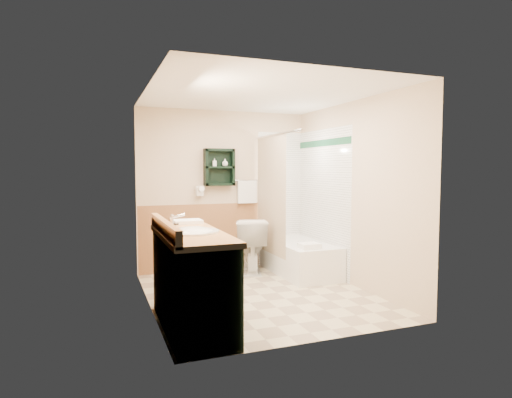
# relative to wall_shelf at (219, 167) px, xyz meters

# --- Properties ---
(floor) EXTENTS (3.00, 3.00, 0.00)m
(floor) POSITION_rel_wall_shelf_xyz_m (0.10, -1.41, -1.55)
(floor) COLOR beige
(floor) RESTS_ON ground
(back_wall) EXTENTS (2.60, 0.04, 2.40)m
(back_wall) POSITION_rel_wall_shelf_xyz_m (0.10, 0.11, -0.35)
(back_wall) COLOR beige
(back_wall) RESTS_ON ground
(left_wall) EXTENTS (0.04, 3.00, 2.40)m
(left_wall) POSITION_rel_wall_shelf_xyz_m (-1.22, -1.41, -0.35)
(left_wall) COLOR beige
(left_wall) RESTS_ON ground
(right_wall) EXTENTS (0.04, 3.00, 2.40)m
(right_wall) POSITION_rel_wall_shelf_xyz_m (1.42, -1.41, -0.35)
(right_wall) COLOR beige
(right_wall) RESTS_ON ground
(ceiling) EXTENTS (2.60, 3.00, 0.04)m
(ceiling) POSITION_rel_wall_shelf_xyz_m (0.10, -1.41, 0.87)
(ceiling) COLOR white
(ceiling) RESTS_ON back_wall
(wainscot_left) EXTENTS (2.98, 2.98, 1.00)m
(wainscot_left) POSITION_rel_wall_shelf_xyz_m (-1.19, -1.41, -1.05)
(wainscot_left) COLOR #AD6E46
(wainscot_left) RESTS_ON left_wall
(wainscot_back) EXTENTS (2.58, 2.58, 1.00)m
(wainscot_back) POSITION_rel_wall_shelf_xyz_m (0.10, 0.08, -1.05)
(wainscot_back) COLOR #AD6E46
(wainscot_back) RESTS_ON back_wall
(mirror_frame) EXTENTS (1.30, 1.30, 1.00)m
(mirror_frame) POSITION_rel_wall_shelf_xyz_m (-1.17, -1.96, -0.05)
(mirror_frame) COLOR brown
(mirror_frame) RESTS_ON left_wall
(mirror_glass) EXTENTS (1.20, 1.20, 0.90)m
(mirror_glass) POSITION_rel_wall_shelf_xyz_m (-1.17, -1.96, -0.05)
(mirror_glass) COLOR white
(mirror_glass) RESTS_ON left_wall
(tile_right) EXTENTS (1.50, 1.50, 2.10)m
(tile_right) POSITION_rel_wall_shelf_xyz_m (1.38, -0.66, -0.50)
(tile_right) COLOR white
(tile_right) RESTS_ON right_wall
(tile_back) EXTENTS (0.95, 0.95, 2.10)m
(tile_back) POSITION_rel_wall_shelf_xyz_m (1.13, 0.07, -0.50)
(tile_back) COLOR white
(tile_back) RESTS_ON back_wall
(tile_accent) EXTENTS (1.50, 1.50, 0.10)m
(tile_accent) POSITION_rel_wall_shelf_xyz_m (1.37, -0.66, 0.35)
(tile_accent) COLOR #164D30
(tile_accent) RESTS_ON right_wall
(wall_shelf) EXTENTS (0.45, 0.15, 0.55)m
(wall_shelf) POSITION_rel_wall_shelf_xyz_m (0.00, 0.00, 0.00)
(wall_shelf) COLOR black
(wall_shelf) RESTS_ON back_wall
(hair_dryer) EXTENTS (0.10, 0.24, 0.18)m
(hair_dryer) POSITION_rel_wall_shelf_xyz_m (-0.30, 0.02, -0.35)
(hair_dryer) COLOR white
(hair_dryer) RESTS_ON back_wall
(towel_bar) EXTENTS (0.40, 0.06, 0.40)m
(towel_bar) POSITION_rel_wall_shelf_xyz_m (0.45, 0.04, -0.20)
(towel_bar) COLOR white
(towel_bar) RESTS_ON back_wall
(curtain_rod) EXTENTS (0.03, 1.60, 0.03)m
(curtain_rod) POSITION_rel_wall_shelf_xyz_m (0.63, -0.66, 0.45)
(curtain_rod) COLOR silver
(curtain_rod) RESTS_ON back_wall
(shower_curtain) EXTENTS (1.05, 1.05, 1.70)m
(shower_curtain) POSITION_rel_wall_shelf_xyz_m (0.63, -0.48, -0.40)
(shower_curtain) COLOR beige
(shower_curtain) RESTS_ON curtain_rod
(vanity) EXTENTS (0.59, 1.46, 0.92)m
(vanity) POSITION_rel_wall_shelf_xyz_m (-0.89, -2.18, -1.09)
(vanity) COLOR black
(vanity) RESTS_ON ground
(bathtub) EXTENTS (0.70, 1.50, 0.46)m
(bathtub) POSITION_rel_wall_shelf_xyz_m (1.03, -0.57, -1.32)
(bathtub) COLOR white
(bathtub) RESTS_ON ground
(toilet) EXTENTS (0.66, 0.90, 0.79)m
(toilet) POSITION_rel_wall_shelf_xyz_m (0.40, -0.25, -1.15)
(toilet) COLOR white
(toilet) RESTS_ON ground
(counter_towel) EXTENTS (0.31, 0.24, 0.04)m
(counter_towel) POSITION_rel_wall_shelf_xyz_m (-0.79, -1.50, -0.61)
(counter_towel) COLOR white
(counter_towel) RESTS_ON vanity
(vanity_book) EXTENTS (0.15, 0.03, 0.21)m
(vanity_book) POSITION_rel_wall_shelf_xyz_m (-1.06, -1.52, -0.52)
(vanity_book) COLOR black
(vanity_book) RESTS_ON vanity
(tub_towel) EXTENTS (0.26, 0.22, 0.07)m
(tub_towel) POSITION_rel_wall_shelf_xyz_m (0.92, -1.12, -1.05)
(tub_towel) COLOR white
(tub_towel) RESTS_ON bathtub
(soap_bottle_a) EXTENTS (0.07, 0.12, 0.05)m
(soap_bottle_a) POSITION_rel_wall_shelf_xyz_m (-0.07, -0.01, 0.04)
(soap_bottle_a) COLOR white
(soap_bottle_a) RESTS_ON wall_shelf
(soap_bottle_b) EXTENTS (0.11, 0.13, 0.09)m
(soap_bottle_b) POSITION_rel_wall_shelf_xyz_m (0.09, -0.01, 0.06)
(soap_bottle_b) COLOR white
(soap_bottle_b) RESTS_ON wall_shelf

